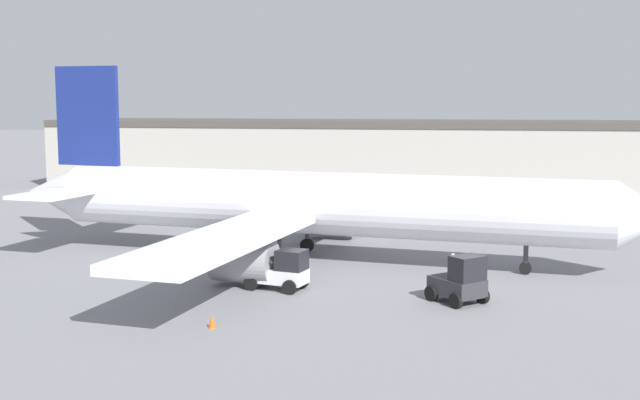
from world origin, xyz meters
TOP-DOWN VIEW (x-y plane):
  - ground_plane at (0.00, 0.00)m, footprint 400.00×400.00m
  - terminal_building at (9.85, 41.09)m, footprint 97.08×12.65m
  - airplane at (-1.03, 0.13)m, footprint 42.19×37.94m
  - ground_crew_worker at (8.32, -4.65)m, footprint 0.37×0.37m
  - baggage_tug at (8.83, -9.03)m, footprint 3.24×3.25m
  - belt_loader_truck at (-0.55, -8.00)m, footprint 3.47×2.34m
  - safety_cone_near at (-1.79, -15.55)m, footprint 0.36×0.36m

SIDE VIEW (x-z plane):
  - ground_plane at x=0.00m, z-range 0.00..0.00m
  - safety_cone_near at x=-1.79m, z-range 0.00..0.55m
  - ground_crew_worker at x=8.32m, z-range 0.06..1.72m
  - belt_loader_truck at x=-0.55m, z-range -0.06..2.14m
  - baggage_tug at x=8.83m, z-range -0.12..2.33m
  - airplane at x=-1.03m, z-range -2.58..9.67m
  - terminal_building at x=9.85m, z-range 0.01..7.76m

